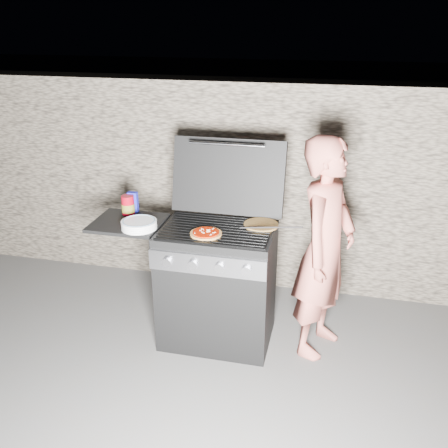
% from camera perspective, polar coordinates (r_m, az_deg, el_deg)
% --- Properties ---
extents(ground, '(50.00, 50.00, 0.00)m').
position_cam_1_polar(ground, '(3.94, -0.73, -12.76)').
color(ground, '#4D4C4C').
extents(stone_wall, '(8.00, 0.35, 1.80)m').
position_cam_1_polar(stone_wall, '(4.45, 2.45, 4.60)').
color(stone_wall, gray).
rests_on(stone_wall, ground).
extents(gas_grill, '(1.34, 0.79, 0.91)m').
position_cam_1_polar(gas_grill, '(3.75, -4.49, -6.56)').
color(gas_grill, black).
rests_on(gas_grill, ground).
extents(pizza_topped, '(0.26, 0.26, 0.02)m').
position_cam_1_polar(pizza_topped, '(3.39, -2.07, -1.04)').
color(pizza_topped, '#BB873A').
rests_on(pizza_topped, gas_grill).
extents(pizza_plain, '(0.26, 0.26, 0.01)m').
position_cam_1_polar(pizza_plain, '(3.54, 4.26, -0.08)').
color(pizza_plain, '#B38C4A').
rests_on(pizza_plain, gas_grill).
extents(sauce_jar, '(0.12, 0.12, 0.15)m').
position_cam_1_polar(sauce_jar, '(3.81, -10.91, 2.15)').
color(sauce_jar, '#A00516').
rests_on(sauce_jar, gas_grill).
extents(blue_carton, '(0.07, 0.04, 0.15)m').
position_cam_1_polar(blue_carton, '(3.85, -10.35, 2.51)').
color(blue_carton, '#191DAE').
rests_on(blue_carton, gas_grill).
extents(plate_stack, '(0.33, 0.33, 0.06)m').
position_cam_1_polar(plate_stack, '(3.55, -9.68, -0.06)').
color(plate_stack, white).
rests_on(plate_stack, gas_grill).
extents(person, '(0.55, 0.67, 1.59)m').
position_cam_1_polar(person, '(3.52, 11.46, -2.84)').
color(person, '#C06052').
rests_on(person, ground).
extents(tongs, '(0.44, 0.08, 0.09)m').
position_cam_1_polar(tongs, '(3.41, 5.37, -0.40)').
color(tongs, black).
rests_on(tongs, gas_grill).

